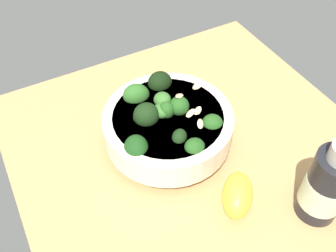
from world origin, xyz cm
name	(u,v)px	position (x,y,z in cm)	size (l,w,h in cm)	color
ground_plane	(193,157)	(0.00, 0.00, -2.36)	(57.24, 57.24, 4.73)	tan
bowl_of_broccoli	(167,124)	(3.27, -3.55, 4.38)	(20.76, 21.31, 9.62)	silver
lemon_wedge	(238,195)	(-0.09, 11.87, 2.39)	(7.56, 4.35, 4.79)	yellow
bottle_tall	(327,186)	(-9.65, 18.09, 6.03)	(6.05, 6.05, 14.28)	black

